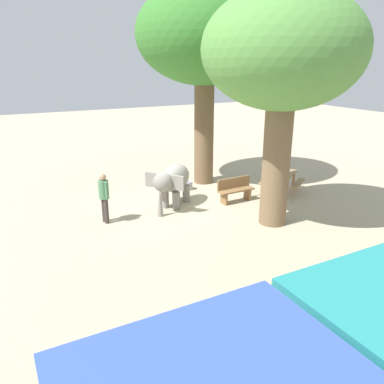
{
  "coord_description": "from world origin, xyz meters",
  "views": [
    {
      "loc": [
        5.7,
        11.51,
        4.91
      ],
      "look_at": [
        0.06,
        0.87,
        0.8
      ],
      "focal_mm": 35.94,
      "sensor_mm": 36.0,
      "label": 1
    }
  ],
  "objects_px": {
    "shade_tree_secondary": "(284,54)",
    "wooden_bench": "(235,189)",
    "person_handler": "(104,194)",
    "shade_tree_main": "(205,37)",
    "elephant": "(173,181)",
    "picnic_table_near": "(282,178)",
    "feed_bucket": "(188,186)"
  },
  "relations": [
    {
      "from": "shade_tree_secondary",
      "to": "wooden_bench",
      "type": "distance_m",
      "value": 5.12
    },
    {
      "from": "person_handler",
      "to": "shade_tree_main",
      "type": "height_order",
      "value": "shade_tree_main"
    },
    {
      "from": "person_handler",
      "to": "wooden_bench",
      "type": "distance_m",
      "value": 4.8
    },
    {
      "from": "elephant",
      "to": "person_handler",
      "type": "height_order",
      "value": "person_handler"
    },
    {
      "from": "wooden_bench",
      "to": "picnic_table_near",
      "type": "xyz_separation_m",
      "value": [
        -2.21,
        -0.0,
        0.12
      ]
    },
    {
      "from": "elephant",
      "to": "person_handler",
      "type": "xyz_separation_m",
      "value": [
        2.53,
        0.29,
        0.01
      ]
    },
    {
      "from": "elephant",
      "to": "picnic_table_near",
      "type": "bearing_deg",
      "value": 133.41
    },
    {
      "from": "elephant",
      "to": "feed_bucket",
      "type": "distance_m",
      "value": 2.11
    },
    {
      "from": "shade_tree_main",
      "to": "wooden_bench",
      "type": "relative_size",
      "value": 5.52
    },
    {
      "from": "shade_tree_secondary",
      "to": "person_handler",
      "type": "bearing_deg",
      "value": -28.05
    },
    {
      "from": "shade_tree_secondary",
      "to": "feed_bucket",
      "type": "height_order",
      "value": "shade_tree_secondary"
    },
    {
      "from": "wooden_bench",
      "to": "shade_tree_main",
      "type": "bearing_deg",
      "value": -95.03
    },
    {
      "from": "shade_tree_main",
      "to": "feed_bucket",
      "type": "height_order",
      "value": "shade_tree_main"
    },
    {
      "from": "elephant",
      "to": "picnic_table_near",
      "type": "relative_size",
      "value": 0.97
    },
    {
      "from": "wooden_bench",
      "to": "picnic_table_near",
      "type": "height_order",
      "value": "wooden_bench"
    },
    {
      "from": "person_handler",
      "to": "picnic_table_near",
      "type": "distance_m",
      "value": 6.99
    },
    {
      "from": "feed_bucket",
      "to": "picnic_table_near",
      "type": "bearing_deg",
      "value": 146.83
    },
    {
      "from": "feed_bucket",
      "to": "wooden_bench",
      "type": "bearing_deg",
      "value": 113.77
    },
    {
      "from": "elephant",
      "to": "picnic_table_near",
      "type": "xyz_separation_m",
      "value": [
        -4.44,
        0.59,
        -0.35
      ]
    },
    {
      "from": "shade_tree_main",
      "to": "wooden_bench",
      "type": "height_order",
      "value": "shade_tree_main"
    },
    {
      "from": "person_handler",
      "to": "shade_tree_main",
      "type": "distance_m",
      "value": 7.29
    },
    {
      "from": "shade_tree_secondary",
      "to": "feed_bucket",
      "type": "relative_size",
      "value": 19.19
    },
    {
      "from": "person_handler",
      "to": "feed_bucket",
      "type": "height_order",
      "value": "person_handler"
    },
    {
      "from": "feed_bucket",
      "to": "elephant",
      "type": "bearing_deg",
      "value": 46.99
    },
    {
      "from": "feed_bucket",
      "to": "person_handler",
      "type": "bearing_deg",
      "value": 24.04
    },
    {
      "from": "person_handler",
      "to": "feed_bucket",
      "type": "xyz_separation_m",
      "value": [
        -3.87,
        -1.73,
        -0.79
      ]
    },
    {
      "from": "wooden_bench",
      "to": "picnic_table_near",
      "type": "distance_m",
      "value": 2.21
    },
    {
      "from": "shade_tree_main",
      "to": "person_handler",
      "type": "bearing_deg",
      "value": 25.38
    },
    {
      "from": "person_handler",
      "to": "feed_bucket",
      "type": "relative_size",
      "value": 4.5
    },
    {
      "from": "shade_tree_main",
      "to": "shade_tree_secondary",
      "type": "relative_size",
      "value": 1.13
    },
    {
      "from": "shade_tree_main",
      "to": "feed_bucket",
      "type": "bearing_deg",
      "value": 30.04
    },
    {
      "from": "shade_tree_secondary",
      "to": "shade_tree_main",
      "type": "bearing_deg",
      "value": -92.52
    }
  ]
}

